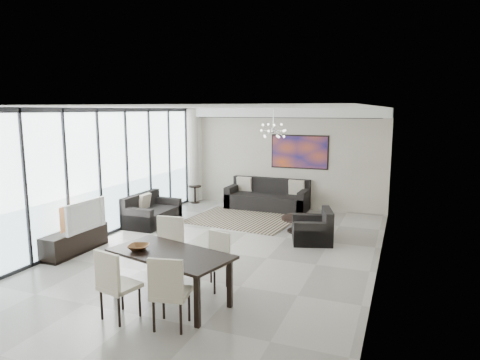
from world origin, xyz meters
The scene contains 20 objects.
room_shell centered at (0.46, 0.00, 1.45)m, with size 6.00×9.00×2.90m.
window_wall centered at (-2.86, 0.00, 1.47)m, with size 0.37×8.95×2.90m.
soffit centered at (0.00, 4.30, 2.77)m, with size 5.98×0.40×0.26m, color white.
painting centered at (0.50, 4.47, 1.65)m, with size 1.68×0.04×0.98m, color #CA4E1C.
chandelier centered at (0.30, 2.50, 2.35)m, with size 0.66×0.66×0.71m.
rug centered at (-0.55, 2.60, 0.01)m, with size 2.63×2.02×0.01m, color black.
coffee_table centered at (1.16, 2.06, 0.19)m, with size 0.97×0.97×0.34m.
bowl_coffee centered at (1.16, 2.01, 0.38)m, with size 0.23×0.23×0.07m, color brown.
sofa_main centered at (-0.32, 4.07, 0.29)m, with size 2.35×0.96×0.86m.
loveseat centered at (-2.54, 1.36, 0.26)m, with size 0.85×1.52×0.76m.
armchair centered at (1.59, 1.36, 0.25)m, with size 1.04×1.07×0.73m.
side_table centered at (-2.65, 3.98, 0.36)m, with size 0.39×0.39×0.54m.
tv_console centered at (-2.76, -1.07, 0.24)m, with size 0.42×1.51×0.47m, color black.
television centered at (-2.60, -1.02, 0.77)m, with size 1.05×0.14×0.60m, color gray.
dining_table centered at (0.20, -2.33, 0.69)m, with size 2.02×1.35×0.77m.
dining_chair_sw centered at (-0.22, -3.12, 0.58)m, with size 0.55×0.55×1.00m.
dining_chair_se centered at (0.60, -3.08, 0.58)m, with size 0.55×0.55×1.01m.
dining_chair_nw centered at (-0.32, -1.53, 0.61)m, with size 0.53×0.53×1.05m.
dining_chair_ne centered at (0.59, -1.57, 0.52)m, with size 0.50×0.50×0.90m.
bowl_dining centered at (-0.31, -2.40, 0.81)m, with size 0.32×0.32×0.08m, color brown.
Camera 1 is at (3.35, -7.60, 2.86)m, focal length 32.00 mm.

